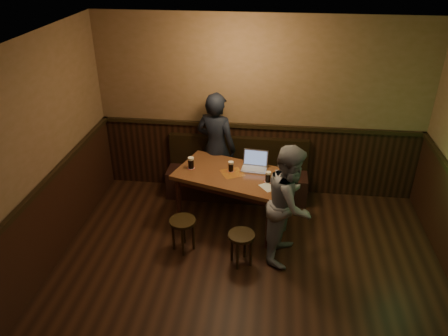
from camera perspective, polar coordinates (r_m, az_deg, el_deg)
The scene contains 12 objects.
room at distance 4.34m, azimuth 2.73°, elevation -7.84°, with size 5.04×6.04×2.84m.
bench at distance 6.96m, azimuth 1.70°, elevation -1.29°, with size 2.20×0.50×0.95m.
pub_table at distance 6.11m, azimuth 1.08°, elevation -1.55°, with size 1.72×1.29×0.82m.
stool_left at distance 5.79m, azimuth -5.40°, elevation -7.54°, with size 0.39×0.39×0.47m.
stool_right at distance 5.55m, azimuth 2.29°, elevation -9.37°, with size 0.42×0.42×0.46m.
pint_left at distance 6.16m, azimuth -4.34°, elevation 0.69°, with size 0.11×0.11×0.17m.
pint_mid at distance 6.07m, azimuth 0.91°, elevation 0.21°, with size 0.10×0.10×0.15m.
pint_right at distance 5.84m, azimuth 5.77°, elevation -1.16°, with size 0.10×0.10×0.15m.
laptop at distance 6.17m, azimuth 4.03°, elevation 0.52°, with size 0.37×0.31×0.25m.
menu at distance 5.75m, azimuth 5.72°, elevation -2.52°, with size 0.22×0.15×0.00m, color silver.
person_suit at distance 6.64m, azimuth -1.04°, elevation 2.66°, with size 0.64×0.42×1.75m, color black.
person_grey at distance 5.51m, azimuth 8.58°, elevation -4.61°, with size 0.77×0.60×1.58m, color gray.
Camera 1 is at (0.22, -3.27, 3.77)m, focal length 35.00 mm.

